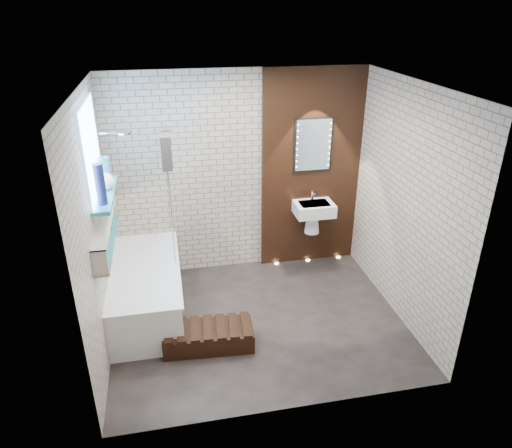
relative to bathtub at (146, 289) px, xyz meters
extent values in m
plane|color=black|center=(1.22, -0.45, -0.29)|extent=(3.20, 3.20, 0.00)
cube|color=#BBAD94|center=(1.22, 0.85, 1.01)|extent=(3.20, 0.04, 2.60)
cube|color=#BBAD94|center=(1.22, -1.75, 1.01)|extent=(3.20, 0.04, 2.60)
cube|color=#BBAD94|center=(-0.38, -0.45, 1.01)|extent=(0.04, 2.60, 2.60)
cube|color=#BBAD94|center=(2.82, -0.45, 1.01)|extent=(0.04, 2.60, 2.60)
plane|color=white|center=(1.22, -0.45, 2.31)|extent=(3.20, 3.20, 0.00)
cube|color=black|center=(2.17, 0.82, 1.01)|extent=(1.30, 0.06, 2.60)
cube|color=#7FADE0|center=(-0.36, -0.10, 1.71)|extent=(0.03, 1.00, 0.90)
cube|color=teal|center=(-0.29, -0.10, 1.24)|extent=(0.18, 1.00, 0.04)
cube|color=teal|center=(-0.31, -0.30, 0.79)|extent=(0.14, 1.30, 0.03)
cube|color=#B2A899|center=(-0.31, -0.30, 1.02)|extent=(0.14, 1.30, 0.03)
cube|color=#B2A899|center=(-0.31, -0.94, 0.91)|extent=(0.14, 0.03, 0.26)
cube|color=#B2A899|center=(-0.31, 0.33, 0.91)|extent=(0.14, 0.03, 0.26)
cube|color=white|center=(0.00, 0.00, -0.02)|extent=(0.75, 1.70, 0.55)
cube|color=white|center=(0.00, 0.00, 0.27)|extent=(0.79, 1.74, 0.03)
cylinder|color=silver|center=(0.15, 0.73, 0.35)|extent=(0.04, 0.04, 0.12)
cube|color=white|center=(0.35, 0.44, 0.99)|extent=(0.01, 0.78, 1.40)
cube|color=black|center=(0.35, 0.22, 1.56)|extent=(0.11, 0.28, 0.37)
cylinder|color=silver|center=(-0.08, 0.50, 1.71)|extent=(0.18, 0.18, 0.02)
cube|color=white|center=(2.17, 0.61, 0.56)|extent=(0.50, 0.36, 0.16)
cone|color=white|center=(2.17, 0.66, 0.34)|extent=(0.20, 0.20, 0.28)
cylinder|color=silver|center=(2.17, 0.71, 0.71)|extent=(0.03, 0.03, 0.14)
cube|color=black|center=(2.17, 0.78, 1.36)|extent=(0.50, 0.02, 0.70)
cube|color=silver|center=(2.17, 0.77, 1.36)|extent=(0.45, 0.01, 0.65)
cube|color=black|center=(0.62, -0.75, -0.19)|extent=(0.96, 0.47, 0.21)
cylinder|color=maroon|center=(-0.31, -0.70, 0.87)|extent=(0.05, 0.05, 0.12)
cylinder|color=maroon|center=(-0.31, -0.03, 0.87)|extent=(0.05, 0.05, 0.13)
cylinder|color=#9C4E18|center=(-0.31, -0.52, 0.85)|extent=(0.04, 0.04, 0.09)
sphere|color=white|center=(-0.28, -0.02, 1.35)|extent=(0.18, 0.18, 0.18)
cylinder|color=teal|center=(-0.28, 0.08, 1.42)|extent=(0.11, 0.11, 0.31)
cylinder|color=#161B3D|center=(-0.28, -0.40, 1.46)|extent=(0.09, 0.09, 0.40)
cylinder|color=#FFD899|center=(1.72, 0.75, -0.29)|extent=(0.06, 0.06, 0.01)
cylinder|color=#FFD899|center=(2.17, 0.75, -0.29)|extent=(0.06, 0.06, 0.01)
cylinder|color=#FFD899|center=(2.62, 0.75, -0.29)|extent=(0.06, 0.06, 0.01)
camera|label=1|loc=(0.34, -4.72, 3.02)|focal=33.14mm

